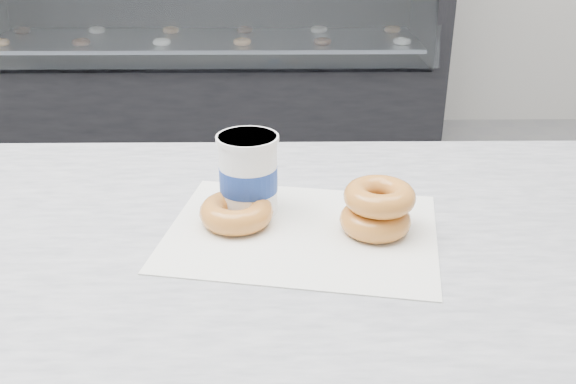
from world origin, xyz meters
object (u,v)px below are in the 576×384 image
Objects in this scene: donut_single at (236,212)px; coffee_cup at (248,174)px; donut_stack at (377,208)px; display_case at (207,56)px.

coffee_cup is at bearing 67.51° from donut_single.
display_case is at bearing 100.83° from donut_stack.
coffee_cup is (-0.16, 0.06, 0.02)m from donut_stack.
coffee_cup is at bearing -82.47° from display_case.
coffee_cup reaches higher than donut_single.
coffee_cup is at bearing 160.74° from donut_stack.
coffee_cup is (0.34, -2.61, 0.46)m from display_case.
donut_stack reaches higher than donut_single.
donut_single is at bearing 173.22° from donut_stack.
display_case is 2.75m from donut_stack.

